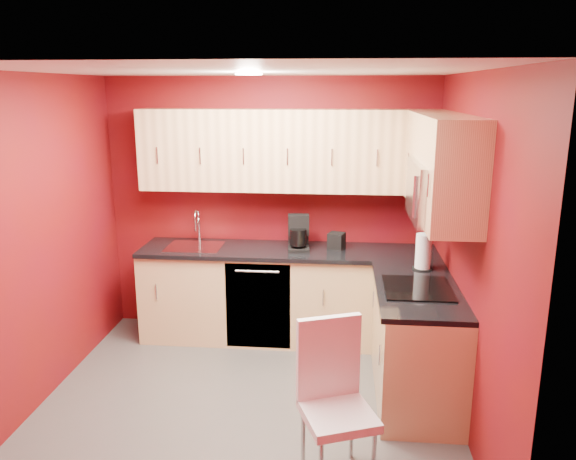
% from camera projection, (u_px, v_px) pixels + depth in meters
% --- Properties ---
extents(floor, '(3.20, 3.20, 0.00)m').
position_uv_depth(floor, '(248.00, 402.00, 4.39)').
color(floor, '#464341').
rests_on(floor, ground).
extents(ceiling, '(3.20, 3.20, 0.00)m').
position_uv_depth(ceiling, '(242.00, 70.00, 3.78)').
color(ceiling, white).
rests_on(ceiling, wall_back).
extents(wall_back, '(3.20, 0.00, 3.20)m').
position_uv_depth(wall_back, '(271.00, 207.00, 5.53)').
color(wall_back, '#650E09').
rests_on(wall_back, floor).
extents(wall_front, '(3.20, 0.00, 3.20)m').
position_uv_depth(wall_front, '(191.00, 336.00, 2.64)').
color(wall_front, '#650E09').
rests_on(wall_front, floor).
extents(wall_left, '(0.00, 3.00, 3.00)m').
position_uv_depth(wall_left, '(36.00, 243.00, 4.23)').
color(wall_left, '#650E09').
rests_on(wall_left, floor).
extents(wall_right, '(0.00, 3.00, 3.00)m').
position_uv_depth(wall_right, '(470.00, 255.00, 3.94)').
color(wall_right, '#650E09').
rests_on(wall_right, floor).
extents(base_cabinets_back, '(2.80, 0.60, 0.87)m').
position_uv_depth(base_cabinets_back, '(288.00, 296.00, 5.42)').
color(base_cabinets_back, tan).
rests_on(base_cabinets_back, floor).
extents(base_cabinets_right, '(0.60, 1.30, 0.87)m').
position_uv_depth(base_cabinets_right, '(416.00, 344.00, 4.41)').
color(base_cabinets_right, tan).
rests_on(base_cabinets_right, floor).
extents(countertop_back, '(2.80, 0.63, 0.04)m').
position_uv_depth(countertop_back, '(288.00, 251.00, 5.30)').
color(countertop_back, black).
rests_on(countertop_back, base_cabinets_back).
extents(countertop_right, '(0.63, 1.27, 0.04)m').
position_uv_depth(countertop_right, '(417.00, 290.00, 4.28)').
color(countertop_right, black).
rests_on(countertop_right, base_cabinets_right).
extents(upper_cabinets_back, '(2.80, 0.35, 0.75)m').
position_uv_depth(upper_cabinets_back, '(289.00, 150.00, 5.20)').
color(upper_cabinets_back, '#E9BE84').
rests_on(upper_cabinets_back, wall_back).
extents(upper_cabinets_right, '(0.35, 1.55, 0.75)m').
position_uv_depth(upper_cabinets_right, '(440.00, 156.00, 4.22)').
color(upper_cabinets_right, '#E9BE84').
rests_on(upper_cabinets_right, wall_right).
extents(microwave, '(0.42, 0.76, 0.42)m').
position_uv_depth(microwave, '(439.00, 192.00, 4.05)').
color(microwave, silver).
rests_on(microwave, upper_cabinets_right).
extents(cooktop, '(0.50, 0.55, 0.01)m').
position_uv_depth(cooktop, '(417.00, 288.00, 4.24)').
color(cooktop, black).
rests_on(cooktop, countertop_right).
extents(sink, '(0.52, 0.42, 0.35)m').
position_uv_depth(sink, '(195.00, 243.00, 5.39)').
color(sink, silver).
rests_on(sink, countertop_back).
extents(dishwasher_front, '(0.60, 0.02, 0.82)m').
position_uv_depth(dishwasher_front, '(258.00, 306.00, 5.17)').
color(dishwasher_front, black).
rests_on(dishwasher_front, base_cabinets_back).
extents(downlight, '(0.20, 0.20, 0.01)m').
position_uv_depth(downlight, '(249.00, 74.00, 4.07)').
color(downlight, white).
rests_on(downlight, ceiling).
extents(coffee_maker, '(0.22, 0.28, 0.33)m').
position_uv_depth(coffee_maker, '(299.00, 233.00, 5.23)').
color(coffee_maker, black).
rests_on(coffee_maker, countertop_back).
extents(napkin_holder, '(0.18, 0.18, 0.15)m').
position_uv_depth(napkin_holder, '(336.00, 241.00, 5.30)').
color(napkin_holder, black).
rests_on(napkin_holder, countertop_back).
extents(paper_towel, '(0.21, 0.21, 0.30)m').
position_uv_depth(paper_towel, '(423.00, 252.00, 4.68)').
color(paper_towel, white).
rests_on(paper_towel, countertop_right).
extents(dining_chair, '(0.54, 0.55, 1.02)m').
position_uv_depth(dining_chair, '(338.00, 406.00, 3.40)').
color(dining_chair, white).
rests_on(dining_chair, floor).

